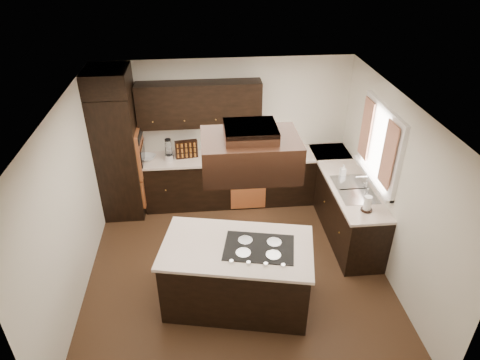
# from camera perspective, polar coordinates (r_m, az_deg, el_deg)

# --- Properties ---
(floor) EXTENTS (4.20, 4.20, 0.02)m
(floor) POSITION_cam_1_polar(r_m,az_deg,el_deg) (6.34, -0.39, -11.89)
(floor) COLOR brown
(floor) RESTS_ON ground
(ceiling) EXTENTS (4.20, 4.20, 0.02)m
(ceiling) POSITION_cam_1_polar(r_m,az_deg,el_deg) (4.98, -0.49, 9.85)
(ceiling) COLOR silver
(ceiling) RESTS_ON ground
(wall_back) EXTENTS (4.20, 0.02, 2.50)m
(wall_back) POSITION_cam_1_polar(r_m,az_deg,el_deg) (7.41, -1.90, 6.63)
(wall_back) COLOR silver
(wall_back) RESTS_ON ground
(wall_front) EXTENTS (4.20, 0.02, 2.50)m
(wall_front) POSITION_cam_1_polar(r_m,az_deg,el_deg) (3.98, 2.44, -19.22)
(wall_front) COLOR silver
(wall_front) RESTS_ON ground
(wall_left) EXTENTS (0.02, 4.20, 2.50)m
(wall_left) POSITION_cam_1_polar(r_m,az_deg,el_deg) (5.80, -21.70, -3.28)
(wall_left) COLOR silver
(wall_left) RESTS_ON ground
(wall_right) EXTENTS (0.02, 4.20, 2.50)m
(wall_right) POSITION_cam_1_polar(r_m,az_deg,el_deg) (6.09, 19.76, -1.16)
(wall_right) COLOR silver
(wall_right) RESTS_ON ground
(oven_column) EXTENTS (0.65, 0.75, 2.12)m
(oven_column) POSITION_cam_1_polar(r_m,az_deg,el_deg) (7.25, -15.82, 3.15)
(oven_column) COLOR black
(oven_column) RESTS_ON floor
(wall_oven_face) EXTENTS (0.05, 0.62, 0.78)m
(wall_oven_face) POSITION_cam_1_polar(r_m,az_deg,el_deg) (7.16, -13.13, 3.73)
(wall_oven_face) COLOR #C06434
(wall_oven_face) RESTS_ON oven_column
(base_cabinets_back) EXTENTS (2.93, 0.60, 0.88)m
(base_cabinets_back) POSITION_cam_1_polar(r_m,az_deg,el_deg) (7.51, -1.37, 0.04)
(base_cabinets_back) COLOR black
(base_cabinets_back) RESTS_ON floor
(base_cabinets_right) EXTENTS (0.60, 2.40, 0.88)m
(base_cabinets_right) POSITION_cam_1_polar(r_m,az_deg,el_deg) (7.10, 13.58, -2.99)
(base_cabinets_right) COLOR black
(base_cabinets_right) RESTS_ON floor
(countertop_back) EXTENTS (2.93, 0.63, 0.04)m
(countertop_back) POSITION_cam_1_polar(r_m,az_deg,el_deg) (7.27, -1.41, 3.08)
(countertop_back) COLOR beige
(countertop_back) RESTS_ON base_cabinets_back
(countertop_right) EXTENTS (0.63, 2.40, 0.04)m
(countertop_right) POSITION_cam_1_polar(r_m,az_deg,el_deg) (6.85, 13.92, 0.19)
(countertop_right) COLOR beige
(countertop_right) RESTS_ON base_cabinets_right
(upper_cabinets) EXTENTS (2.00, 0.34, 0.72)m
(upper_cabinets) POSITION_cam_1_polar(r_m,az_deg,el_deg) (7.02, -5.44, 10.03)
(upper_cabinets) COLOR black
(upper_cabinets) RESTS_ON wall_back
(dishwasher_front) EXTENTS (0.60, 0.05, 0.72)m
(dishwasher_front) POSITION_cam_1_polar(r_m,az_deg,el_deg) (7.31, 1.10, -1.33)
(dishwasher_front) COLOR #C06434
(dishwasher_front) RESTS_ON floor
(window_frame) EXTENTS (0.06, 1.32, 1.12)m
(window_frame) POSITION_cam_1_polar(r_m,az_deg,el_deg) (6.32, 18.17, 4.54)
(window_frame) COLOR white
(window_frame) RESTS_ON wall_right
(window_pane) EXTENTS (0.00, 1.20, 1.00)m
(window_pane) POSITION_cam_1_polar(r_m,az_deg,el_deg) (6.33, 18.41, 4.54)
(window_pane) COLOR white
(window_pane) RESTS_ON wall_right
(curtain_left) EXTENTS (0.02, 0.34, 0.90)m
(curtain_left) POSITION_cam_1_polar(r_m,az_deg,el_deg) (5.94, 19.17, 3.13)
(curtain_left) COLOR beige
(curtain_left) RESTS_ON wall_right
(curtain_right) EXTENTS (0.02, 0.34, 0.90)m
(curtain_right) POSITION_cam_1_polar(r_m,az_deg,el_deg) (6.63, 16.46, 6.54)
(curtain_right) COLOR beige
(curtain_right) RESTS_ON wall_right
(sink_rim) EXTENTS (0.52, 0.84, 0.01)m
(sink_rim) POSITION_cam_1_polar(r_m,az_deg,el_deg) (6.57, 14.98, -1.18)
(sink_rim) COLOR silver
(sink_rim) RESTS_ON countertop_right
(island) EXTENTS (1.95, 1.32, 0.88)m
(island) POSITION_cam_1_polar(r_m,az_deg,el_deg) (5.61, -0.39, -12.60)
(island) COLOR black
(island) RESTS_ON floor
(island_top) EXTENTS (2.03, 1.40, 0.04)m
(island_top) POSITION_cam_1_polar(r_m,az_deg,el_deg) (5.30, -0.41, -9.00)
(island_top) COLOR beige
(island_top) RESTS_ON island
(cooktop) EXTENTS (0.94, 0.73, 0.01)m
(cooktop) POSITION_cam_1_polar(r_m,az_deg,el_deg) (5.27, 2.55, -8.98)
(cooktop) COLOR black
(cooktop) RESTS_ON island_top
(range_hood) EXTENTS (1.05, 0.72, 0.42)m
(range_hood) POSITION_cam_1_polar(r_m,az_deg,el_deg) (4.64, 1.36, 3.40)
(range_hood) COLOR black
(range_hood) RESTS_ON ceiling
(hood_duct) EXTENTS (0.55, 0.50, 0.13)m
(hood_duct) POSITION_cam_1_polar(r_m,az_deg,el_deg) (4.51, 1.41, 6.49)
(hood_duct) COLOR black
(hood_duct) RESTS_ON ceiling
(blender_base) EXTENTS (0.15, 0.15, 0.10)m
(blender_base) POSITION_cam_1_polar(r_m,az_deg,el_deg) (7.21, -9.41, 3.00)
(blender_base) COLOR silver
(blender_base) RESTS_ON countertop_back
(blender_pitcher) EXTENTS (0.13, 0.13, 0.26)m
(blender_pitcher) POSITION_cam_1_polar(r_m,az_deg,el_deg) (7.13, -9.53, 4.28)
(blender_pitcher) COLOR silver
(blender_pitcher) RESTS_ON blender_base
(spice_rack) EXTENTS (0.38, 0.15, 0.31)m
(spice_rack) POSITION_cam_1_polar(r_m,az_deg,el_deg) (7.20, -7.17, 4.10)
(spice_rack) COLOR black
(spice_rack) RESTS_ON countertop_back
(mixing_bowl) EXTENTS (0.36, 0.36, 0.07)m
(mixing_bowl) POSITION_cam_1_polar(r_m,az_deg,el_deg) (7.30, -12.30, 2.91)
(mixing_bowl) COLOR white
(mixing_bowl) RESTS_ON countertop_back
(soap_bottle) EXTENTS (0.09, 0.09, 0.18)m
(soap_bottle) POSITION_cam_1_polar(r_m,az_deg,el_deg) (6.85, 13.57, 1.31)
(soap_bottle) COLOR white
(soap_bottle) RESTS_ON countertop_right
(paper_towel) EXTENTS (0.12, 0.12, 0.23)m
(paper_towel) POSITION_cam_1_polar(r_m,az_deg,el_deg) (6.08, 16.63, -3.05)
(paper_towel) COLOR white
(paper_towel) RESTS_ON countertop_right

